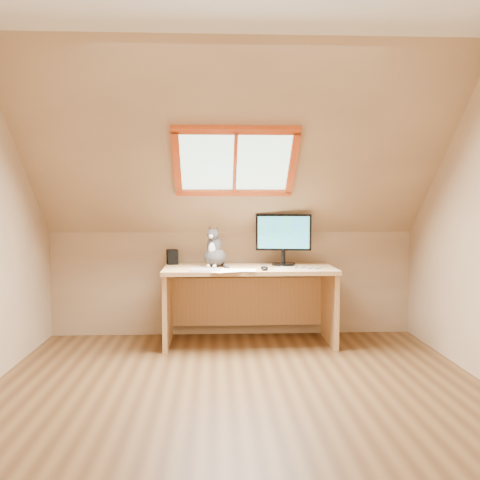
{
  "coord_description": "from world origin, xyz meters",
  "views": [
    {
      "loc": [
        -0.17,
        -3.42,
        1.28
      ],
      "look_at": [
        0.04,
        1.0,
        0.98
      ],
      "focal_mm": 40.0,
      "sensor_mm": 36.0,
      "label": 1
    }
  ],
  "objects": [
    {
      "name": "papers",
      "position": [
        0.02,
        1.12,
        0.7
      ],
      "size": [
        0.35,
        0.3,
        0.01
      ],
      "color": "white",
      "rests_on": "desk"
    },
    {
      "name": "desk",
      "position": [
        0.14,
        1.45,
        0.48
      ],
      "size": [
        1.54,
        0.67,
        0.7
      ],
      "color": "tan",
      "rests_on": "ground"
    },
    {
      "name": "mouse",
      "position": [
        0.26,
        1.14,
        0.72
      ],
      "size": [
        0.07,
        0.12,
        0.04
      ],
      "primitive_type": "ellipsoid",
      "rotation": [
        0.0,
        0.0,
        0.06
      ],
      "color": "black",
      "rests_on": "desk"
    },
    {
      "name": "desk_speaker",
      "position": [
        -0.57,
        1.63,
        0.77
      ],
      "size": [
        0.12,
        0.12,
        0.14
      ],
      "primitive_type": "cube",
      "rotation": [
        0.0,
        0.0,
        0.25
      ],
      "color": "black",
      "rests_on": "desk"
    },
    {
      "name": "cables",
      "position": [
        0.56,
        1.26,
        0.71
      ],
      "size": [
        0.51,
        0.26,
        0.01
      ],
      "color": "silver",
      "rests_on": "desk"
    },
    {
      "name": "cat",
      "position": [
        -0.17,
        1.44,
        0.84
      ],
      "size": [
        0.27,
        0.3,
        0.38
      ],
      "color": "#3F3A38",
      "rests_on": "desk"
    },
    {
      "name": "monitor",
      "position": [
        0.47,
        1.52,
        0.98
      ],
      "size": [
        0.52,
        0.22,
        0.48
      ],
      "color": "black",
      "rests_on": "desk"
    },
    {
      "name": "room_shell",
      "position": [
        0.0,
        -0.09,
        1.43
      ],
      "size": [
        3.52,
        3.52,
        2.41
      ],
      "color": "tan",
      "rests_on": "ground"
    },
    {
      "name": "ground",
      "position": [
        0.0,
        0.0,
        0.0
      ],
      "size": [
        3.5,
        3.5,
        0.0
      ],
      "primitive_type": "plane",
      "color": "brown",
      "rests_on": "ground"
    },
    {
      "name": "graphics_tablet",
      "position": [
        -0.25,
        1.17,
        0.71
      ],
      "size": [
        0.27,
        0.2,
        0.01
      ],
      "primitive_type": "cube",
      "rotation": [
        0.0,
        0.0,
        -0.06
      ],
      "color": "#B2B2B7",
      "rests_on": "desk"
    }
  ]
}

